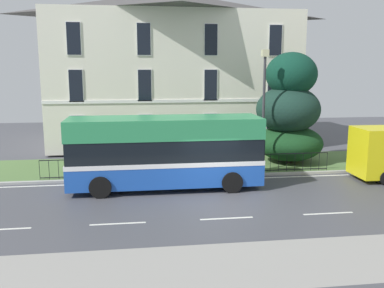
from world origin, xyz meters
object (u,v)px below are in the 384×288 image
at_px(evergreen_tree, 289,113).
at_px(georgian_townhouse, 171,67).
at_px(litter_bin, 168,160).
at_px(street_lamp_post, 264,102).
at_px(single_decker_bus, 165,151).

bearing_deg(evergreen_tree, georgian_townhouse, 123.94).
relative_size(georgian_townhouse, evergreen_tree, 2.72).
xyz_separation_m(georgian_townhouse, evergreen_tree, (5.99, -8.90, -2.62)).
height_order(georgian_townhouse, litter_bin, georgian_townhouse).
distance_m(street_lamp_post, litter_bin, 5.89).
bearing_deg(georgian_townhouse, single_decker_bus, -96.14).
distance_m(evergreen_tree, street_lamp_post, 2.68).
bearing_deg(single_decker_bus, georgian_townhouse, 83.69).
bearing_deg(litter_bin, georgian_townhouse, 84.06).
xyz_separation_m(evergreen_tree, litter_bin, (-7.04, -1.18, -2.25)).
bearing_deg(street_lamp_post, evergreen_tree, 37.90).
bearing_deg(litter_bin, evergreen_tree, 9.48).
distance_m(single_decker_bus, street_lamp_post, 6.18).
height_order(georgian_townhouse, evergreen_tree, georgian_townhouse).
relative_size(single_decker_bus, litter_bin, 7.45).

